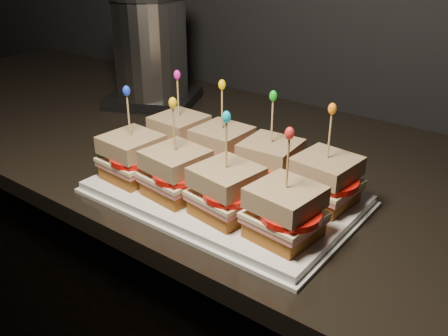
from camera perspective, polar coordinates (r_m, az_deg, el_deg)
The scene contains 62 objects.
granite_slab at distance 0.87m, azimuth 15.52°, elevation -3.14°, with size 2.65×0.68×0.03m, color black.
platter at distance 0.80m, azimuth 0.00°, elevation -2.98°, with size 0.41×0.25×0.02m, color white.
platter_rim at distance 0.80m, azimuth 0.00°, elevation -3.35°, with size 0.42×0.26×0.01m, color white.
sandwich_0_bread_bot at distance 0.91m, azimuth -5.03°, elevation 2.21°, with size 0.08×0.08×0.02m, color brown.
sandwich_0_ham at distance 0.91m, azimuth -5.07°, elevation 3.09°, with size 0.09×0.09×0.01m, color #C96459.
sandwich_0_cheese at distance 0.90m, azimuth -5.08°, elevation 3.50°, with size 0.09×0.09×0.01m, color beige.
sandwich_0_tomato at distance 0.89m, azimuth -4.79°, elevation 3.65°, with size 0.08×0.08×0.01m, color red.
sandwich_0_bread_top at distance 0.89m, azimuth -5.15°, elevation 5.04°, with size 0.08×0.08×0.03m, color #592D11.
sandwich_0_pick at distance 0.88m, azimuth -5.26°, elevation 7.73°, with size 0.00×0.00×0.09m, color tan.
sandwich_0_frill at distance 0.87m, azimuth -5.38°, elevation 10.56°, with size 0.01×0.01×0.02m, color #D61AA7.
sandwich_1_bread_bot at distance 0.86m, azimuth -0.22°, elevation 0.64°, with size 0.08×0.08×0.02m, color brown.
sandwich_1_ham at distance 0.85m, azimuth -0.22°, elevation 1.57°, with size 0.09×0.09×0.01m, color #C96459.
sandwich_1_cheese at distance 0.85m, azimuth -0.22°, elevation 2.01°, with size 0.09×0.09×0.01m, color beige.
sandwich_1_tomato at distance 0.83m, azimuth 0.18°, elevation 2.14°, with size 0.08×0.08×0.01m, color red.
sandwich_1_bread_top at distance 0.84m, azimuth -0.22°, elevation 3.64°, with size 0.08×0.08×0.03m, color #592D11.
sandwich_1_pick at distance 0.82m, azimuth -0.23°, elevation 6.49°, with size 0.00×0.00×0.09m, color tan.
sandwich_1_frill at distance 0.81m, azimuth -0.23°, elevation 9.51°, with size 0.01×0.01×0.02m, color #FABF04.
sandwich_2_bread_bot at distance 0.81m, azimuth 5.23°, elevation -1.13°, with size 0.08×0.08×0.02m, color brown.
sandwich_2_ham at distance 0.80m, azimuth 5.27°, elevation -0.16°, with size 0.09×0.09×0.01m, color #C96459.
sandwich_2_cheese at distance 0.80m, azimuth 5.29°, elevation 0.30°, with size 0.09×0.09×0.01m, color beige.
sandwich_2_tomato at distance 0.78m, azimuth 5.82°, elevation 0.41°, with size 0.08×0.08×0.01m, color red.
sandwich_2_bread_top at distance 0.79m, azimuth 5.37°, elevation 2.01°, with size 0.08×0.08×0.03m, color #592D11.
sandwich_2_pick at distance 0.77m, azimuth 5.50°, elevation 5.02°, with size 0.00×0.00×0.09m, color tan.
sandwich_2_frill at distance 0.75m, azimuth 5.65°, elevation 8.22°, with size 0.01×0.01×0.02m, color #13AC19.
sandwich_3_bread_bot at distance 0.77m, azimuth 11.32°, elevation -3.10°, with size 0.08×0.08×0.02m, color brown.
sandwich_3_ham at distance 0.76m, azimuth 11.42°, elevation -2.09°, with size 0.09×0.09×0.01m, color #C96459.
sandwich_3_cheese at distance 0.76m, azimuth 11.46°, elevation -1.62°, with size 0.09×0.09×0.01m, color beige.
sandwich_3_tomato at distance 0.74m, azimuth 12.13°, elevation -1.54°, with size 0.08×0.08×0.01m, color red.
sandwich_3_bread_top at distance 0.74m, azimuth 11.64°, elevation 0.16°, with size 0.08×0.08×0.03m, color #592D11.
sandwich_3_pick at distance 0.73m, azimuth 11.94°, elevation 3.29°, with size 0.00×0.00×0.09m, color tan.
sandwich_3_frill at distance 0.71m, azimuth 12.27°, elevation 6.64°, with size 0.01×0.01×0.02m, color orange.
sandwich_4_bread_bot at distance 0.84m, azimuth -10.31°, elevation -0.34°, with size 0.08×0.08×0.02m, color brown.
sandwich_4_ham at distance 0.83m, azimuth -10.39°, elevation 0.61°, with size 0.09×0.09×0.01m, color #C96459.
sandwich_4_cheese at distance 0.83m, azimuth -10.43°, elevation 1.04°, with size 0.09×0.09×0.01m, color beige.
sandwich_4_tomato at distance 0.81m, azimuth -10.20°, elevation 1.17°, with size 0.08×0.08×0.01m, color red.
sandwich_4_bread_top at distance 0.82m, azimuth -10.57°, elevation 2.70°, with size 0.08×0.08×0.03m, color #592D11.
sandwich_4_pick at distance 0.80m, azimuth -10.82°, elevation 5.59°, with size 0.00×0.00×0.09m, color tan.
sandwich_4_frill at distance 0.79m, azimuth -11.10°, elevation 8.66°, with size 0.01×0.01×0.02m, color #1534D5.
sandwich_5_bread_bot at distance 0.78m, azimuth -5.43°, elevation -2.25°, with size 0.08×0.08×0.02m, color brown.
sandwich_5_ham at distance 0.77m, azimuth -5.48°, elevation -1.25°, with size 0.09×0.09×0.01m, color #C96459.
sandwich_5_cheese at distance 0.77m, azimuth -5.50°, elevation -0.78°, with size 0.09×0.09×0.01m, color beige.
sandwich_5_tomato at distance 0.75m, azimuth -5.15°, elevation -0.68°, with size 0.08×0.08×0.01m, color red.
sandwich_5_bread_top at distance 0.75m, azimuth -5.58°, elevation 0.99°, with size 0.08×0.08×0.03m, color #592D11.
sandwich_5_pick at distance 0.74m, azimuth -5.73°, elevation 4.10°, with size 0.00×0.00×0.09m, color tan.
sandwich_5_frill at distance 0.72m, azimuth -5.88°, elevation 7.41°, with size 0.01×0.01×0.02m, color yellow.
sandwich_6_bread_bot at distance 0.72m, azimuth 0.26°, elevation -4.45°, with size 0.08×0.08×0.02m, color brown.
sandwich_6_ham at distance 0.71m, azimuth 0.26°, elevation -3.39°, with size 0.09×0.09×0.01m, color #C96459.
sandwich_6_cheese at distance 0.71m, azimuth 0.26°, elevation -2.90°, with size 0.09×0.09×0.01m, color beige.
sandwich_6_tomato at distance 0.70m, azimuth 0.75°, elevation -2.83°, with size 0.08×0.08×0.01m, color red.
sandwich_6_bread_top at distance 0.70m, azimuth 0.27°, elevation -1.02°, with size 0.08×0.08×0.03m, color #592D11.
sandwich_6_pick at distance 0.68m, azimuth 0.27°, elevation 2.29°, with size 0.00×0.00×0.09m, color tan.
sandwich_6_frill at distance 0.66m, azimuth 0.28°, elevation 5.86°, with size 0.01×0.01×0.02m, color #0FACC7.
sandwich_7_bread_bot at distance 0.68m, azimuth 6.83°, elevation -6.91°, with size 0.08×0.08×0.02m, color brown.
sandwich_7_ham at distance 0.67m, azimuth 6.90°, elevation -5.82°, with size 0.09×0.09×0.01m, color #C96459.
sandwich_7_cheese at distance 0.66m, azimuth 6.93°, elevation -5.30°, with size 0.09×0.09×0.01m, color beige.
sandwich_7_tomato at distance 0.65m, azimuth 7.60°, elevation -5.28°, with size 0.08×0.08×0.01m, color red.
sandwich_7_bread_top at distance 0.65m, azimuth 7.05°, elevation -3.34°, with size 0.08×0.08×0.03m, color #592D11.
sandwich_7_pick at distance 0.63m, azimuth 7.27°, elevation 0.15°, with size 0.00×0.00×0.09m, color tan.
sandwich_7_frill at distance 0.61m, azimuth 7.50°, elevation 3.94°, with size 0.01×0.01×0.02m, color red.
appliance_base at distance 1.25m, azimuth -8.04°, elevation 7.92°, with size 0.21×0.17×0.03m, color #262628.
appliance_body at distance 1.22m, azimuth -8.40°, elevation 13.46°, with size 0.17×0.17×0.22m, color silver.
appliance at distance 1.22m, azimuth -8.39°, elevation 13.27°, with size 0.21×0.17×0.27m, color silver, non-canonical shape.
Camera 1 is at (1.01, 0.94, 1.32)m, focal length 40.00 mm.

